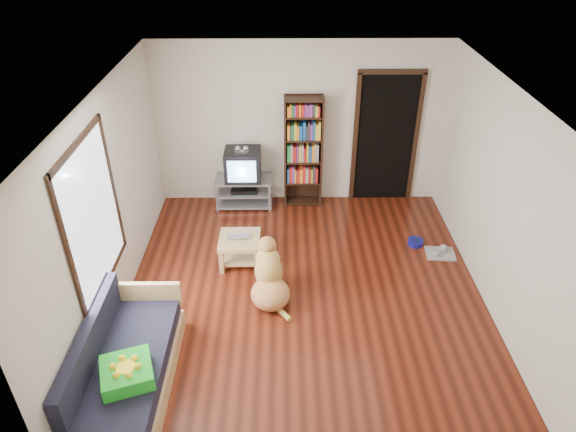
{
  "coord_description": "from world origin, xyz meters",
  "views": [
    {
      "loc": [
        -0.26,
        -5.01,
        4.32
      ],
      "look_at": [
        -0.21,
        0.46,
        0.9
      ],
      "focal_mm": 32.0,
      "sensor_mm": 36.0,
      "label": 1
    }
  ],
  "objects_px": {
    "coffee_table": "(240,245)",
    "sofa": "(126,366)",
    "laptop": "(239,239)",
    "grey_rag": "(440,254)",
    "bookshelf": "(303,147)",
    "crt_tv": "(243,164)",
    "dog_bowl": "(415,242)",
    "dog": "(269,278)",
    "tv_stand": "(244,191)",
    "green_cushion": "(127,373)"
  },
  "relations": [
    {
      "from": "crt_tv",
      "to": "coffee_table",
      "type": "distance_m",
      "value": 1.64
    },
    {
      "from": "green_cushion",
      "to": "crt_tv",
      "type": "distance_m",
      "value": 4.04
    },
    {
      "from": "crt_tv",
      "to": "dog",
      "type": "xyz_separation_m",
      "value": [
        0.46,
        -2.29,
        -0.46
      ]
    },
    {
      "from": "grey_rag",
      "to": "tv_stand",
      "type": "relative_size",
      "value": 0.44
    },
    {
      "from": "laptop",
      "to": "tv_stand",
      "type": "relative_size",
      "value": 0.36
    },
    {
      "from": "coffee_table",
      "to": "laptop",
      "type": "bearing_deg",
      "value": -90.0
    },
    {
      "from": "bookshelf",
      "to": "coffee_table",
      "type": "relative_size",
      "value": 3.27
    },
    {
      "from": "laptop",
      "to": "green_cushion",
      "type": "bearing_deg",
      "value": -119.89
    },
    {
      "from": "dog_bowl",
      "to": "bookshelf",
      "type": "bearing_deg",
      "value": 142.19
    },
    {
      "from": "dog_bowl",
      "to": "bookshelf",
      "type": "xyz_separation_m",
      "value": [
        -1.61,
        1.25,
        0.96
      ]
    },
    {
      "from": "green_cushion",
      "to": "bookshelf",
      "type": "distance_m",
      "value": 4.43
    },
    {
      "from": "tv_stand",
      "to": "bookshelf",
      "type": "bearing_deg",
      "value": 5.63
    },
    {
      "from": "green_cushion",
      "to": "tv_stand",
      "type": "distance_m",
      "value": 4.02
    },
    {
      "from": "crt_tv",
      "to": "bookshelf",
      "type": "bearing_deg",
      "value": 4.32
    },
    {
      "from": "grey_rag",
      "to": "coffee_table",
      "type": "xyz_separation_m",
      "value": [
        -2.82,
        -0.15,
        0.27
      ]
    },
    {
      "from": "grey_rag",
      "to": "bookshelf",
      "type": "height_order",
      "value": "bookshelf"
    },
    {
      "from": "laptop",
      "to": "sofa",
      "type": "height_order",
      "value": "sofa"
    },
    {
      "from": "crt_tv",
      "to": "dog",
      "type": "distance_m",
      "value": 2.38
    },
    {
      "from": "dog_bowl",
      "to": "tv_stand",
      "type": "relative_size",
      "value": 0.24
    },
    {
      "from": "green_cushion",
      "to": "laptop",
      "type": "bearing_deg",
      "value": 50.13
    },
    {
      "from": "green_cushion",
      "to": "tv_stand",
      "type": "bearing_deg",
      "value": 58.67
    },
    {
      "from": "bookshelf",
      "to": "dog",
      "type": "relative_size",
      "value": 1.96
    },
    {
      "from": "grey_rag",
      "to": "tv_stand",
      "type": "distance_m",
      "value": 3.19
    },
    {
      "from": "laptop",
      "to": "crt_tv",
      "type": "bearing_deg",
      "value": 82.27
    },
    {
      "from": "sofa",
      "to": "tv_stand",
      "type": "bearing_deg",
      "value": 74.98
    },
    {
      "from": "tv_stand",
      "to": "green_cushion",
      "type": "bearing_deg",
      "value": -102.23
    },
    {
      "from": "dog_bowl",
      "to": "dog",
      "type": "xyz_separation_m",
      "value": [
        -2.1,
        -1.11,
        0.24
      ]
    },
    {
      "from": "laptop",
      "to": "dog",
      "type": "relative_size",
      "value": 0.36
    },
    {
      "from": "tv_stand",
      "to": "dog_bowl",
      "type": "bearing_deg",
      "value": -24.27
    },
    {
      "from": "bookshelf",
      "to": "sofa",
      "type": "relative_size",
      "value": 1.0
    },
    {
      "from": "green_cushion",
      "to": "dog_bowl",
      "type": "distance_m",
      "value": 4.41
    },
    {
      "from": "bookshelf",
      "to": "dog",
      "type": "distance_m",
      "value": 2.51
    },
    {
      "from": "dog_bowl",
      "to": "crt_tv",
      "type": "height_order",
      "value": "crt_tv"
    },
    {
      "from": "crt_tv",
      "to": "dog",
      "type": "relative_size",
      "value": 0.63
    },
    {
      "from": "dog_bowl",
      "to": "grey_rag",
      "type": "relative_size",
      "value": 0.55
    },
    {
      "from": "tv_stand",
      "to": "dog",
      "type": "relative_size",
      "value": 0.98
    },
    {
      "from": "green_cushion",
      "to": "laptop",
      "type": "distance_m",
      "value": 2.51
    },
    {
      "from": "grey_rag",
      "to": "tv_stand",
      "type": "xyz_separation_m",
      "value": [
        -2.86,
        1.4,
        0.25
      ]
    },
    {
      "from": "crt_tv",
      "to": "sofa",
      "type": "xyz_separation_m",
      "value": [
        -0.97,
        -3.65,
        -0.48
      ]
    },
    {
      "from": "coffee_table",
      "to": "sofa",
      "type": "bearing_deg",
      "value": -115.93
    },
    {
      "from": "bookshelf",
      "to": "grey_rag",
      "type": "bearing_deg",
      "value": -38.13
    },
    {
      "from": "grey_rag",
      "to": "crt_tv",
      "type": "bearing_deg",
      "value": 153.49
    },
    {
      "from": "bookshelf",
      "to": "dog",
      "type": "xyz_separation_m",
      "value": [
        -0.49,
        -2.36,
        -0.72
      ]
    },
    {
      "from": "tv_stand",
      "to": "crt_tv",
      "type": "xyz_separation_m",
      "value": [
        0.0,
        0.02,
        0.47
      ]
    },
    {
      "from": "dog_bowl",
      "to": "bookshelf",
      "type": "relative_size",
      "value": 0.12
    },
    {
      "from": "dog_bowl",
      "to": "dog",
      "type": "height_order",
      "value": "dog"
    },
    {
      "from": "dog_bowl",
      "to": "sofa",
      "type": "relative_size",
      "value": 0.12
    },
    {
      "from": "laptop",
      "to": "grey_rag",
      "type": "height_order",
      "value": "laptop"
    },
    {
      "from": "dog_bowl",
      "to": "tv_stand",
      "type": "xyz_separation_m",
      "value": [
        -2.56,
        1.15,
        0.23
      ]
    },
    {
      "from": "green_cushion",
      "to": "dog_bowl",
      "type": "bearing_deg",
      "value": 20.02
    }
  ]
}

